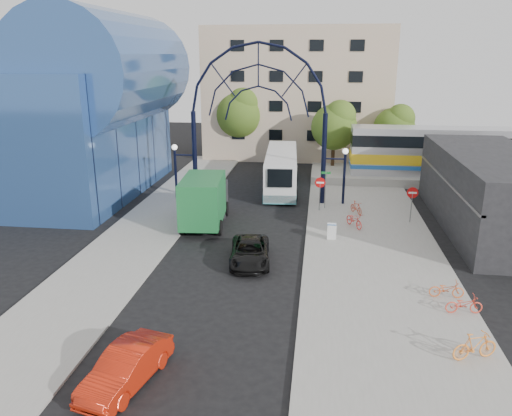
# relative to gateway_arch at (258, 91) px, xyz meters

# --- Properties ---
(ground) EXTENTS (120.00, 120.00, 0.00)m
(ground) POSITION_rel_gateway_arch_xyz_m (0.00, -14.00, -8.56)
(ground) COLOR black
(ground) RESTS_ON ground
(sidewalk_east) EXTENTS (8.00, 56.00, 0.12)m
(sidewalk_east) POSITION_rel_gateway_arch_xyz_m (8.00, -10.00, -8.50)
(sidewalk_east) COLOR gray
(sidewalk_east) RESTS_ON ground
(plaza_west) EXTENTS (5.00, 50.00, 0.12)m
(plaza_west) POSITION_rel_gateway_arch_xyz_m (-6.50, -8.00, -8.50)
(plaza_west) COLOR gray
(plaza_west) RESTS_ON ground
(gateway_arch) EXTENTS (13.64, 0.44, 12.10)m
(gateway_arch) POSITION_rel_gateway_arch_xyz_m (0.00, 0.00, 0.00)
(gateway_arch) COLOR black
(gateway_arch) RESTS_ON ground
(stop_sign) EXTENTS (0.80, 0.07, 2.50)m
(stop_sign) POSITION_rel_gateway_arch_xyz_m (4.80, -2.00, -6.56)
(stop_sign) COLOR slate
(stop_sign) RESTS_ON sidewalk_east
(do_not_enter_sign) EXTENTS (0.76, 0.07, 2.48)m
(do_not_enter_sign) POSITION_rel_gateway_arch_xyz_m (11.00, -4.00, -6.58)
(do_not_enter_sign) COLOR slate
(do_not_enter_sign) RESTS_ON sidewalk_east
(street_name_sign) EXTENTS (0.70, 0.70, 2.80)m
(street_name_sign) POSITION_rel_gateway_arch_xyz_m (5.20, -1.40, -6.43)
(street_name_sign) COLOR slate
(street_name_sign) RESTS_ON sidewalk_east
(sandwich_board) EXTENTS (0.55, 0.61, 0.99)m
(sandwich_board) POSITION_rel_gateway_arch_xyz_m (5.60, -8.02, -7.81)
(sandwich_board) COLOR white
(sandwich_board) RESTS_ON sidewalk_east
(transit_hall) EXTENTS (16.50, 18.00, 14.50)m
(transit_hall) POSITION_rel_gateway_arch_xyz_m (-15.30, 1.00, -1.86)
(transit_hall) COLOR #2D508B
(transit_hall) RESTS_ON ground
(commercial_block_east) EXTENTS (6.00, 16.00, 5.00)m
(commercial_block_east) POSITION_rel_gateway_arch_xyz_m (16.00, -4.00, -6.06)
(commercial_block_east) COLOR black
(commercial_block_east) RESTS_ON ground
(apartment_block) EXTENTS (20.00, 12.10, 14.00)m
(apartment_block) POSITION_rel_gateway_arch_xyz_m (2.00, 20.97, -1.55)
(apartment_block) COLOR #C9A88B
(apartment_block) RESTS_ON ground
(train_platform) EXTENTS (32.00, 5.00, 0.80)m
(train_platform) POSITION_rel_gateway_arch_xyz_m (20.00, 8.00, -8.16)
(train_platform) COLOR gray
(train_platform) RESTS_ON ground
(train_car) EXTENTS (25.10, 3.05, 4.20)m
(train_car) POSITION_rel_gateway_arch_xyz_m (20.00, 8.00, -5.66)
(train_car) COLOR #B7B7BC
(train_car) RESTS_ON train_platform
(tree_north_a) EXTENTS (4.48, 4.48, 7.00)m
(tree_north_a) POSITION_rel_gateway_arch_xyz_m (6.12, 11.93, -3.95)
(tree_north_a) COLOR #382314
(tree_north_a) RESTS_ON ground
(tree_north_b) EXTENTS (5.12, 5.12, 8.00)m
(tree_north_b) POSITION_rel_gateway_arch_xyz_m (-3.88, 15.93, -3.29)
(tree_north_b) COLOR #382314
(tree_north_b) RESTS_ON ground
(tree_north_c) EXTENTS (4.16, 4.16, 6.50)m
(tree_north_c) POSITION_rel_gateway_arch_xyz_m (12.12, 13.93, -4.28)
(tree_north_c) COLOR #382314
(tree_north_c) RESTS_ON ground
(city_bus) EXTENTS (3.25, 11.67, 3.17)m
(city_bus) POSITION_rel_gateway_arch_xyz_m (1.46, 4.53, -6.90)
(city_bus) COLOR silver
(city_bus) RESTS_ON ground
(green_truck) EXTENTS (3.10, 7.05, 3.47)m
(green_truck) POSITION_rel_gateway_arch_xyz_m (-2.92, -5.77, -6.82)
(green_truck) COLOR black
(green_truck) RESTS_ON ground
(black_suv) EXTENTS (2.65, 4.84, 1.28)m
(black_suv) POSITION_rel_gateway_arch_xyz_m (1.04, -12.00, -7.91)
(black_suv) COLOR black
(black_suv) RESTS_ON ground
(red_sedan) EXTENTS (2.38, 4.39, 1.37)m
(red_sedan) POSITION_rel_gateway_arch_xyz_m (-1.76, -23.19, -7.87)
(red_sedan) COLOR #B51E0B
(red_sedan) RESTS_ON ground
(bike_near_a) EXTENTS (1.44, 1.93, 0.97)m
(bike_near_a) POSITION_rel_gateway_arch_xyz_m (7.13, -5.46, -7.95)
(bike_near_a) COLOR #F43730
(bike_near_a) RESTS_ON sidewalk_east
(bike_near_b) EXTENTS (1.07, 1.50, 0.89)m
(bike_near_b) POSITION_rel_gateway_arch_xyz_m (7.45, -2.43, -7.99)
(bike_near_b) COLOR #CD4329
(bike_near_b) RESTS_ON sidewalk_east
(bike_far_a) EXTENTS (1.62, 0.58, 0.85)m
(bike_far_a) POSITION_rel_gateway_arch_xyz_m (10.87, -15.17, -8.01)
(bike_far_a) COLOR orange
(bike_far_a) RESTS_ON sidewalk_east
(bike_far_b) EXTENTS (1.91, 1.11, 1.11)m
(bike_far_b) POSITION_rel_gateway_arch_xyz_m (10.73, -20.23, -7.88)
(bike_far_b) COLOR orange
(bike_far_b) RESTS_ON sidewalk_east
(bike_far_c) EXTENTS (1.69, 0.74, 0.86)m
(bike_far_c) POSITION_rel_gateway_arch_xyz_m (11.28, -16.63, -8.01)
(bike_far_c) COLOR #E3432D
(bike_far_c) RESTS_ON sidewalk_east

